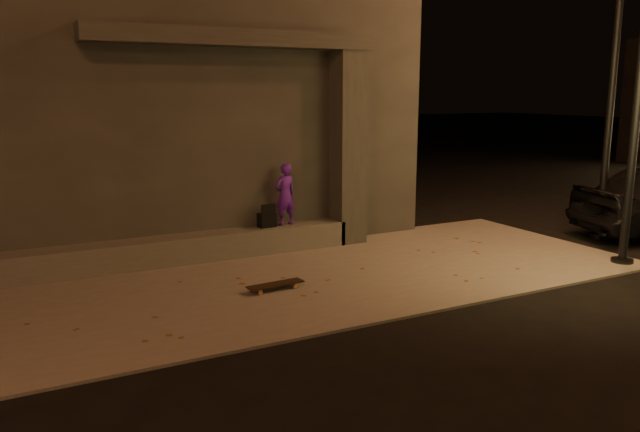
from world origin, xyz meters
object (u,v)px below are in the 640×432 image
backpack (267,219)px  skateboard (275,285)px  column (348,149)px  skateboarder (285,195)px

backpack → skateboard: bearing=-115.0°
column → backpack: 2.07m
skateboarder → column: bearing=170.8°
column → skateboarder: size_ratio=3.17×
column → skateboarder: column is taller
column → backpack: size_ratio=8.30×
column → skateboard: 3.70m
column → backpack: bearing=180.0°
backpack → skateboard: size_ratio=0.49×
column → skateboarder: (-1.31, 0.00, -0.78)m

